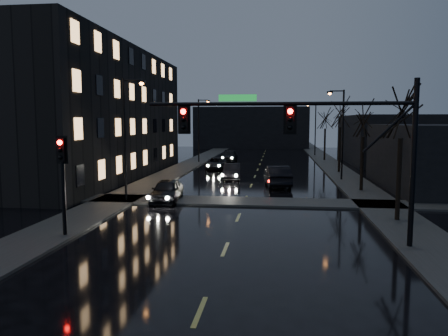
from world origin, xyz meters
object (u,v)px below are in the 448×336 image
(oncoming_car_a, at_px, (167,191))
(oncoming_car_b, at_px, (232,172))
(oncoming_car_c, at_px, (216,164))
(oncoming_car_d, at_px, (229,156))
(lead_car, at_px, (277,176))

(oncoming_car_a, height_order, oncoming_car_b, oncoming_car_a)
(oncoming_car_a, height_order, oncoming_car_c, oncoming_car_a)
(oncoming_car_c, distance_m, oncoming_car_d, 9.92)
(lead_car, bearing_deg, oncoming_car_a, 40.15)
(oncoming_car_c, bearing_deg, lead_car, -65.03)
(oncoming_car_b, relative_size, oncoming_car_c, 0.91)
(oncoming_car_b, relative_size, oncoming_car_d, 0.89)
(oncoming_car_a, bearing_deg, oncoming_car_d, 84.52)
(oncoming_car_a, bearing_deg, lead_car, 43.51)
(oncoming_car_b, height_order, lead_car, lead_car)
(oncoming_car_a, distance_m, oncoming_car_c, 19.35)
(oncoming_car_c, bearing_deg, oncoming_car_b, -77.14)
(oncoming_car_b, height_order, oncoming_car_c, oncoming_car_b)
(oncoming_car_c, xyz_separation_m, oncoming_car_d, (0.31, 9.92, 0.04))
(oncoming_car_d, xyz_separation_m, lead_car, (6.32, -21.46, 0.14))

